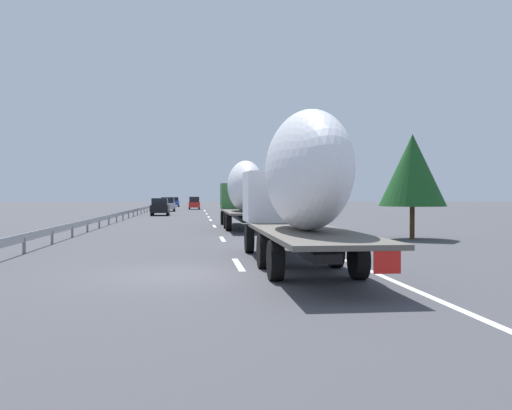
{
  "coord_description": "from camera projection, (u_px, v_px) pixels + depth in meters",
  "views": [
    {
      "loc": [
        -15.34,
        -0.45,
        2.2
      ],
      "look_at": [
        14.66,
        -3.77,
        1.67
      ],
      "focal_mm": 38.52,
      "sensor_mm": 36.0,
      "label": 1
    }
  ],
  "objects": [
    {
      "name": "truck_trailing",
      "position": [
        299.0,
        183.0,
        16.77
      ],
      "size": [
        12.68,
        2.55,
        4.61
      ],
      "color": "silver",
      "rests_on": "ground_plane"
    },
    {
      "name": "ground_plane",
      "position": [
        191.0,
        217.0,
        54.98
      ],
      "size": [
        260.0,
        260.0,
        0.0
      ],
      "primitive_type": "plane",
      "color": "#424247"
    },
    {
      "name": "tree_0",
      "position": [
        301.0,
        184.0,
        57.36
      ],
      "size": [
        2.96,
        2.96,
        5.66
      ],
      "color": "#472D19",
      "rests_on": "ground_plane"
    },
    {
      "name": "lane_stripe_1",
      "position": [
        222.0,
        239.0,
        27.6
      ],
      "size": [
        3.2,
        0.2,
        0.01
      ],
      "primitive_type": "cube",
      "color": "white",
      "rests_on": "ground_plane"
    },
    {
      "name": "tree_4",
      "position": [
        298.0,
        179.0,
        58.88
      ],
      "size": [
        3.71,
        3.71,
        6.2
      ],
      "color": "#472D19",
      "rests_on": "ground_plane"
    },
    {
      "name": "lane_stripe_6",
      "position": [
        204.0,
        210.0,
        81.26
      ],
      "size": [
        3.2,
        0.2,
        0.01
      ],
      "primitive_type": "cube",
      "color": "white",
      "rests_on": "ground_plane"
    },
    {
      "name": "car_silver_hatch",
      "position": [
        168.0,
        204.0,
        76.12
      ],
      "size": [
        4.09,
        1.91,
        1.95
      ],
      "color": "#ADB2B7",
      "rests_on": "ground_plane"
    },
    {
      "name": "edge_line_right",
      "position": [
        241.0,
        215.0,
        60.55
      ],
      "size": [
        110.0,
        0.2,
        0.01
      ],
      "primitive_type": "cube",
      "color": "white",
      "rests_on": "ground_plane"
    },
    {
      "name": "road_sign",
      "position": [
        257.0,
        195.0,
        55.89
      ],
      "size": [
        0.1,
        0.9,
        3.21
      ],
      "color": "gray",
      "rests_on": "ground_plane"
    },
    {
      "name": "lane_stripe_3",
      "position": [
        211.0,
        220.0,
        49.09
      ],
      "size": [
        3.2,
        0.2,
        0.01
      ],
      "primitive_type": "cube",
      "color": "white",
      "rests_on": "ground_plane"
    },
    {
      "name": "lane_stripe_2",
      "position": [
        214.0,
        226.0,
        39.13
      ],
      "size": [
        3.2,
        0.2,
        0.01
      ],
      "primitive_type": "cube",
      "color": "white",
      "rests_on": "ground_plane"
    },
    {
      "name": "guardrail_median",
      "position": [
        133.0,
        211.0,
        57.29
      ],
      "size": [
        94.0,
        0.1,
        0.76
      ],
      "color": "#9EA0A5",
      "rests_on": "ground_plane"
    },
    {
      "name": "lane_stripe_4",
      "position": [
        209.0,
        217.0,
        55.96
      ],
      "size": [
        3.2,
        0.2,
        0.01
      ],
      "primitive_type": "cube",
      "color": "white",
      "rests_on": "ground_plane"
    },
    {
      "name": "tree_3",
      "position": [
        412.0,
        170.0,
        27.57
      ],
      "size": [
        3.34,
        3.34,
        5.29
      ],
      "color": "#472D19",
      "rests_on": "ground_plane"
    },
    {
      "name": "lane_stripe_0",
      "position": [
        238.0,
        264.0,
        17.42
      ],
      "size": [
        3.2,
        0.2,
        0.01
      ],
      "primitive_type": "cube",
      "color": "white",
      "rests_on": "ground_plane"
    },
    {
      "name": "tree_1",
      "position": [
        295.0,
        181.0,
        58.73
      ],
      "size": [
        2.45,
        2.45,
        6.03
      ],
      "color": "#472D19",
      "rests_on": "ground_plane"
    },
    {
      "name": "car_black_suv",
      "position": [
        160.0,
        207.0,
        60.24
      ],
      "size": [
        4.21,
        1.91,
        1.9
      ],
      "color": "black",
      "rests_on": "ground_plane"
    },
    {
      "name": "lane_stripe_7",
      "position": [
        205.0,
        211.0,
        77.49
      ],
      "size": [
        3.2,
        0.2,
        0.01
      ],
      "primitive_type": "cube",
      "color": "white",
      "rests_on": "ground_plane"
    },
    {
      "name": "tree_2",
      "position": [
        267.0,
        186.0,
        98.86
      ],
      "size": [
        3.07,
        3.07,
        6.38
      ],
      "color": "#472D19",
      "rests_on": "ground_plane"
    },
    {
      "name": "truck_lead",
      "position": [
        243.0,
        191.0,
        36.21
      ],
      "size": [
        13.78,
        2.55,
        4.4
      ],
      "color": "#387038",
      "rests_on": "ground_plane"
    },
    {
      "name": "car_red_compact",
      "position": [
        194.0,
        203.0,
        87.03
      ],
      "size": [
        4.33,
        1.77,
        1.99
      ],
      "color": "red",
      "rests_on": "ground_plane"
    },
    {
      "name": "car_blue_sedan",
      "position": [
        174.0,
        202.0,
        107.43
      ],
      "size": [
        4.77,
        1.78,
        1.87
      ],
      "color": "#28479E",
      "rests_on": "ground_plane"
    },
    {
      "name": "lane_stripe_5",
      "position": [
        207.0,
        214.0,
        65.63
      ],
      "size": [
        3.2,
        0.2,
        0.01
      ],
      "primitive_type": "cube",
      "color": "white",
      "rests_on": "ground_plane"
    }
  ]
}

